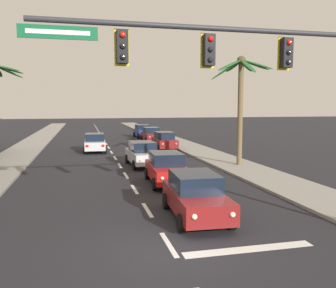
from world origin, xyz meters
name	(u,v)px	position (x,y,z in m)	size (l,w,h in m)	color
ground_plane	(171,248)	(0.00, 0.00, 0.00)	(220.00, 220.00, 0.00)	#232328
sidewalk_right	(202,152)	(7.80, 20.00, 0.07)	(3.20, 110.00, 0.14)	gray
sidewalk_left	(14,158)	(-7.80, 20.00, 0.07)	(3.20, 110.00, 0.14)	gray
lane_markings	(117,154)	(0.40, 21.14, 0.00)	(4.28, 89.85, 0.01)	silver
traffic_signal_mast	(260,72)	(2.96, 0.51, 5.21)	(10.63, 0.41, 7.16)	#2D2D33
sedan_lead_at_stop_bar	(195,195)	(1.57, 2.58, 0.85)	(2.12, 4.51, 1.68)	maroon
sedan_third_in_queue	(166,168)	(1.85, 8.52, 0.85)	(2.09, 4.51, 1.68)	red
sedan_fifth_in_queue	(143,154)	(1.55, 14.46, 0.85)	(2.10, 4.51, 1.68)	silver
sedan_oncoming_far	(95,143)	(-1.43, 22.88, 0.85)	(2.02, 4.48, 1.68)	silver
sedan_parked_nearest_kerb	(151,134)	(5.21, 30.56, 0.85)	(1.98, 4.47, 1.68)	maroon
sedan_parked_mid_kerb	(164,141)	(5.09, 23.15, 0.85)	(2.01, 4.47, 1.68)	maroon
sedan_parked_far_kerb	(143,131)	(5.15, 36.31, 0.85)	(2.08, 4.50, 1.68)	navy
palm_right_second	(241,87)	(8.00, 12.64, 5.43)	(4.49, 4.56, 7.48)	brown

